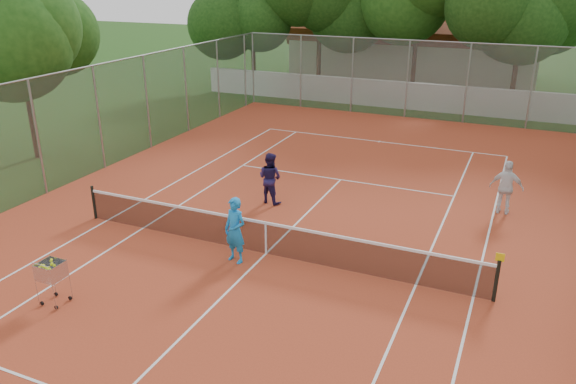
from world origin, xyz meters
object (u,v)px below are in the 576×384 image
at_px(tennis_net, 266,238).
at_px(player_far_right, 506,188).
at_px(player_far_left, 270,178).
at_px(ball_hopper, 53,281).
at_px(clubhouse, 416,47).
at_px(player_near, 235,230).

relative_size(tennis_net, player_far_right, 6.78).
distance_m(tennis_net, player_far_left, 3.72).
bearing_deg(player_far_right, ball_hopper, 49.54).
distance_m(player_far_left, player_far_right, 7.54).
relative_size(clubhouse, ball_hopper, 14.15).
distance_m(player_far_left, ball_hopper, 7.83).
relative_size(player_near, player_far_right, 1.03).
relative_size(player_near, ball_hopper, 1.56).
bearing_deg(player_far_right, clubhouse, -68.87).
height_order(tennis_net, clubhouse, clubhouse).
distance_m(tennis_net, player_near, 0.98).
bearing_deg(player_far_left, clubhouse, -78.29).
bearing_deg(player_far_left, tennis_net, 124.07).
relative_size(clubhouse, player_near, 9.10).
distance_m(player_near, player_far_left, 4.18).
bearing_deg(player_near, player_far_left, 116.09).
bearing_deg(ball_hopper, player_far_left, 99.30).
xyz_separation_m(player_near, player_far_left, (-0.92, 4.08, -0.04)).
distance_m(player_near, player_far_right, 8.87).
relative_size(tennis_net, player_far_left, 6.88).
height_order(tennis_net, player_far_right, player_far_right).
bearing_deg(player_far_left, ball_hopper, 86.11).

